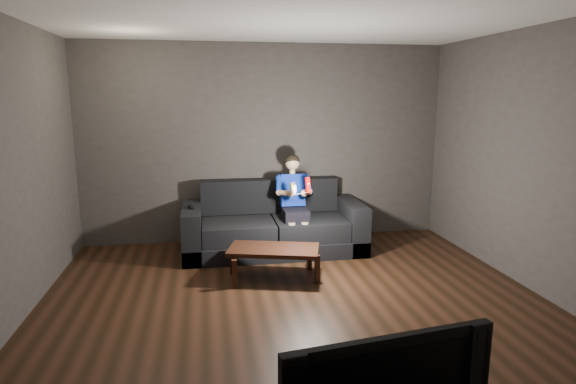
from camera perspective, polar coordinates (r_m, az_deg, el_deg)
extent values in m
plane|color=black|center=(4.63, 1.46, -14.25)|extent=(5.00, 5.00, 0.00)
cube|color=#3A3632|center=(6.68, -2.66, 5.76)|extent=(5.00, 0.04, 2.70)
cube|color=#3A3632|center=(1.91, 16.57, -9.18)|extent=(5.00, 0.04, 2.70)
cube|color=#3A3632|center=(5.31, 29.07, 2.88)|extent=(0.04, 5.00, 2.70)
cube|color=silver|center=(4.24, 1.66, 20.83)|extent=(5.00, 5.00, 0.02)
cube|color=black|center=(6.32, -1.72, -6.14)|extent=(2.31, 1.00, 0.20)
cube|color=black|center=(6.12, -5.89, -4.65)|extent=(0.90, 0.70, 0.24)
cube|color=black|center=(6.24, 2.62, -4.28)|extent=(0.90, 0.70, 0.24)
cube|color=black|center=(6.55, -2.22, -0.40)|extent=(1.85, 0.23, 0.45)
cube|color=black|center=(6.21, -11.29, -4.62)|extent=(0.23, 1.00, 0.63)
cube|color=black|center=(6.48, 7.42, -3.81)|extent=(0.23, 1.00, 0.63)
cube|color=black|center=(6.13, 0.85, -2.68)|extent=(0.31, 0.39, 0.15)
cube|color=#0C2A95|center=(6.27, 0.51, 0.26)|extent=(0.31, 0.22, 0.43)
cube|color=#FFC001|center=(6.17, 0.66, 0.67)|extent=(0.10, 0.10, 0.10)
cube|color=#AB1926|center=(6.17, 0.67, 0.66)|extent=(0.06, 0.06, 0.07)
cylinder|color=tan|center=(6.23, 0.52, 2.41)|extent=(0.07, 0.07, 0.06)
sphere|color=tan|center=(6.21, 0.52, 3.50)|extent=(0.19, 0.19, 0.19)
ellipsoid|color=black|center=(6.22, 0.50, 3.70)|extent=(0.20, 0.20, 0.17)
cylinder|color=#0C2A95|center=(6.16, -1.13, 0.79)|extent=(0.08, 0.23, 0.20)
cylinder|color=#0C2A95|center=(6.23, 2.36, 0.90)|extent=(0.08, 0.23, 0.20)
cylinder|color=tan|center=(6.02, -0.35, 0.08)|extent=(0.15, 0.25, 0.11)
cylinder|color=tan|center=(6.07, 2.25, 0.17)|extent=(0.15, 0.25, 0.11)
sphere|color=tan|center=(5.93, 0.34, -0.18)|extent=(0.09, 0.09, 0.09)
sphere|color=tan|center=(5.96, 1.91, -0.13)|extent=(0.09, 0.09, 0.09)
cylinder|color=tan|center=(5.98, 0.43, -5.31)|extent=(0.09, 0.09, 0.35)
cylinder|color=tan|center=(6.01, 1.99, -5.23)|extent=(0.09, 0.09, 0.35)
cube|color=red|center=(5.72, 2.37, 0.85)|extent=(0.06, 0.08, 0.19)
cube|color=#7D0705|center=(5.69, 2.42, 1.33)|extent=(0.03, 0.02, 0.03)
cylinder|color=white|center=(5.70, 2.42, 0.69)|extent=(0.02, 0.01, 0.02)
ellipsoid|color=white|center=(5.70, 0.73, 0.47)|extent=(0.09, 0.11, 0.16)
cylinder|color=black|center=(5.66, 0.79, 0.96)|extent=(0.03, 0.01, 0.03)
cube|color=black|center=(6.08, -11.43, -1.77)|extent=(0.08, 0.17, 0.03)
cube|color=black|center=(6.12, -11.42, -1.50)|extent=(0.02, 0.02, 0.00)
cube|color=black|center=(5.34, -1.71, -6.85)|extent=(1.08, 0.73, 0.04)
cube|color=black|center=(5.17, -6.36, -9.65)|extent=(0.05, 0.05, 0.31)
cube|color=black|center=(5.29, 3.47, -9.10)|extent=(0.05, 0.05, 0.31)
cube|color=black|center=(5.54, -6.62, -8.17)|extent=(0.05, 0.05, 0.31)
cube|color=black|center=(5.66, 2.54, -7.70)|extent=(0.05, 0.05, 0.31)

